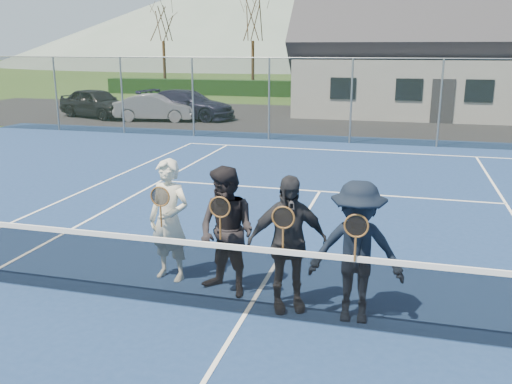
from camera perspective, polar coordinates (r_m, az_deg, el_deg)
ground at (r=26.34m, az=11.19°, el=7.36°), size 220.00×220.00×0.00m
court_surface at (r=7.15m, az=-1.15°, el=-12.84°), size 30.00×30.00×0.02m
tarmac_carpark at (r=26.91m, az=2.60°, el=7.79°), size 40.00×12.00×0.01m
hedge_row at (r=38.21m, az=12.60°, el=10.39°), size 40.00×1.20×1.10m
hill_west at (r=104.71m, az=0.27°, el=18.02°), size 110.00×110.00×18.00m
car_a at (r=28.17m, az=-16.44°, el=8.99°), size 4.55×3.06×1.44m
car_b at (r=26.19m, az=-10.52°, el=8.72°), size 3.93×1.87×1.24m
car_c at (r=26.63m, az=-7.26°, el=9.11°), size 5.03×2.66×1.39m
court_markings at (r=7.14m, az=-1.15°, el=-12.74°), size 11.03×23.83×0.01m
tennis_net at (r=6.92m, az=-1.17°, el=-8.96°), size 11.68×0.08×1.10m
perimeter_fence at (r=19.73m, az=9.99°, el=9.42°), size 30.07×0.07×3.02m
clubhouse at (r=30.15m, az=20.06°, el=15.29°), size 15.60×8.20×7.70m
tree_a at (r=42.99m, az=-9.84°, el=17.99°), size 3.20×3.20×7.77m
tree_b at (r=40.60m, az=-0.34°, el=18.39°), size 3.20×3.20×7.77m
tree_c at (r=39.14m, az=16.20°, el=17.96°), size 3.20×3.20×7.77m
player_a at (r=7.96m, az=-9.12°, el=-2.96°), size 0.73×0.56×1.80m
player_b at (r=7.38m, az=-3.09°, el=-4.23°), size 1.06×0.95×1.80m
player_c at (r=6.96m, az=3.32°, el=-5.42°), size 1.14×0.82×1.80m
player_d at (r=6.77m, az=10.54°, el=-6.27°), size 1.19×0.72×1.80m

